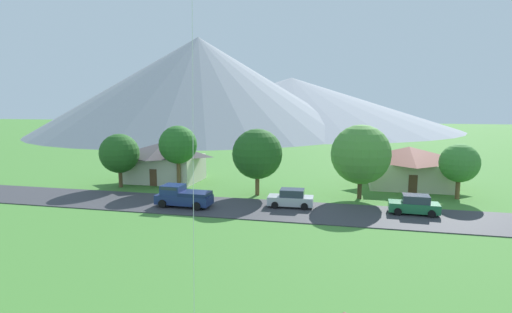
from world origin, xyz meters
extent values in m
cube|color=#38383D|center=(0.00, 31.18, 0.04)|extent=(160.00, 7.09, 0.08)
cone|color=#8E939E|center=(-17.12, 149.63, 9.60)|extent=(120.74, 120.74, 19.19)
cone|color=#8E939E|center=(-43.26, 120.86, 15.33)|extent=(102.78, 102.78, 30.66)
cube|color=beige|center=(11.65, 45.32, 1.50)|extent=(8.86, 7.71, 3.01)
pyramid|color=brown|center=(11.65, 45.32, 3.84)|extent=(9.57, 8.33, 1.66)
cube|color=brown|center=(11.65, 41.45, 1.00)|extent=(0.90, 0.06, 2.00)
cube|color=beige|center=(-17.50, 41.82, 1.59)|extent=(8.49, 6.36, 3.18)
pyramid|color=#564C51|center=(-17.50, 41.82, 4.05)|extent=(9.17, 6.87, 1.75)
cube|color=brown|center=(-17.50, 38.62, 1.00)|extent=(0.90, 0.06, 2.00)
cylinder|color=brown|center=(15.68, 39.70, 1.13)|extent=(0.44, 0.44, 2.25)
sphere|color=#3D7F33|center=(15.68, 39.70, 3.71)|extent=(3.89, 3.89, 3.89)
cylinder|color=brown|center=(-14.15, 38.35, 1.68)|extent=(0.44, 0.44, 3.37)
sphere|color=#286623|center=(-14.15, 38.35, 5.00)|extent=(4.35, 4.35, 4.35)
cylinder|color=#4C3823|center=(5.98, 37.61, 1.16)|extent=(0.44, 0.44, 2.32)
sphere|color=#4C8938|center=(5.98, 37.61, 4.57)|extent=(6.00, 6.00, 6.00)
cylinder|color=brown|center=(-4.53, 36.78, 1.22)|extent=(0.44, 0.44, 2.43)
sphere|color=#23561E|center=(-4.53, 36.78, 4.41)|extent=(5.28, 5.28, 5.28)
cylinder|color=brown|center=(-20.88, 37.16, 1.13)|extent=(0.44, 0.44, 2.27)
sphere|color=#23561E|center=(-20.88, 37.16, 3.96)|extent=(4.51, 4.51, 4.51)
cube|color=#B7BCC1|center=(-0.37, 32.51, 0.68)|extent=(4.28, 1.99, 0.80)
cube|color=#2D3847|center=(-0.22, 32.51, 1.42)|extent=(2.27, 1.68, 0.68)
cylinder|color=black|center=(-1.68, 31.52, 0.40)|extent=(0.65, 0.27, 0.64)
cylinder|color=black|center=(-1.76, 33.36, 0.40)|extent=(0.65, 0.27, 0.64)
cylinder|color=black|center=(1.02, 31.65, 0.40)|extent=(0.65, 0.27, 0.64)
cylinder|color=black|center=(0.93, 33.49, 0.40)|extent=(0.65, 0.27, 0.64)
cube|color=#237042|center=(10.46, 32.58, 0.68)|extent=(4.27, 1.96, 0.80)
cube|color=#2D3847|center=(10.61, 32.58, 1.42)|extent=(2.26, 1.67, 0.68)
cylinder|color=black|center=(9.08, 31.71, 0.40)|extent=(0.65, 0.26, 0.64)
cylinder|color=black|center=(9.15, 33.55, 0.40)|extent=(0.65, 0.26, 0.64)
cylinder|color=black|center=(11.78, 31.61, 0.40)|extent=(0.65, 0.26, 0.64)
cylinder|color=black|center=(11.85, 33.45, 0.40)|extent=(0.65, 0.26, 0.64)
cube|color=navy|center=(-10.10, 30.38, 0.75)|extent=(5.26, 2.17, 0.84)
cube|color=navy|center=(-11.20, 30.41, 1.62)|extent=(1.96, 1.90, 0.90)
cube|color=#2D3847|center=(-11.20, 30.41, 1.89)|extent=(1.67, 1.93, 0.28)
cube|color=navy|center=(-8.96, 30.34, 1.35)|extent=(2.76, 2.05, 0.36)
cylinder|color=black|center=(-11.84, 29.41, 0.46)|extent=(0.77, 0.30, 0.76)
cylinder|color=black|center=(-11.77, 31.45, 0.46)|extent=(0.77, 0.30, 0.76)
cylinder|color=black|center=(-8.44, 29.30, 0.46)|extent=(0.77, 0.30, 0.76)
cylinder|color=black|center=(-8.37, 31.34, 0.46)|extent=(0.77, 0.30, 0.76)
cylinder|color=silver|center=(-0.89, 10.22, 10.71)|extent=(1.13, 3.47, 18.32)
camera|label=1|loc=(4.76, -3.83, 9.70)|focal=28.18mm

